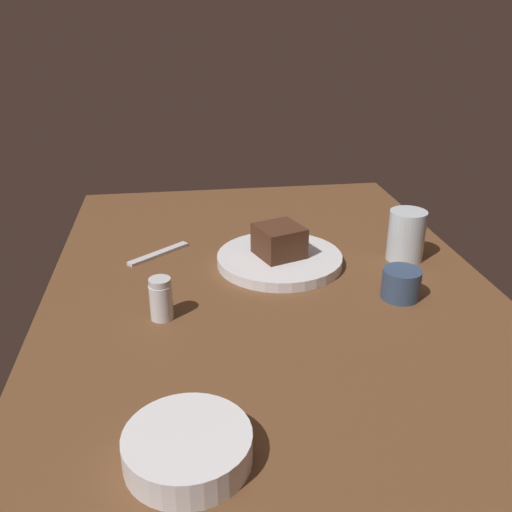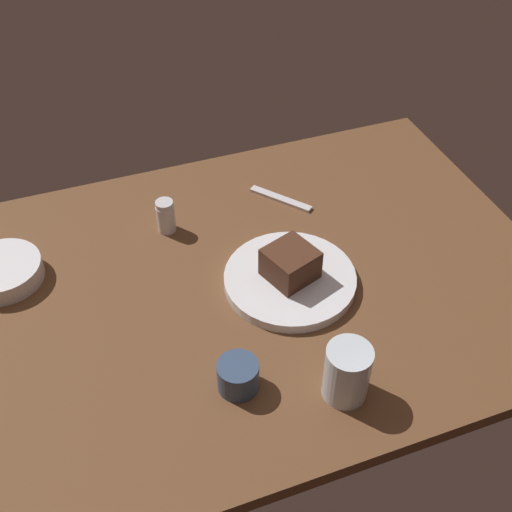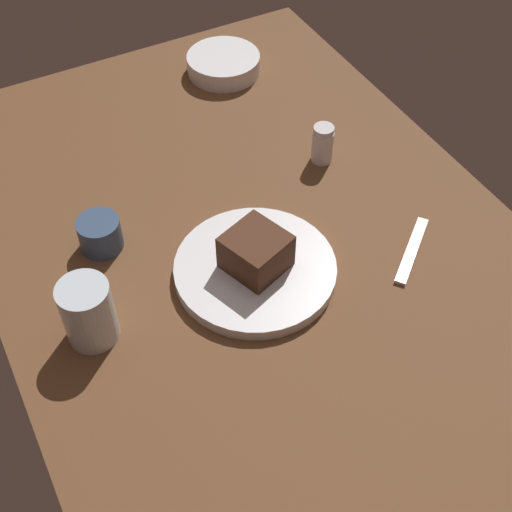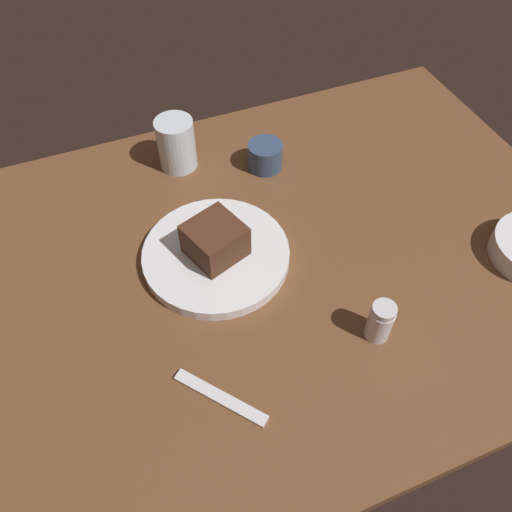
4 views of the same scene
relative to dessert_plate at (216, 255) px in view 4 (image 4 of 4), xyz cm
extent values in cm
cube|color=brown|center=(8.02, -3.31, -2.54)|extent=(120.00, 84.00, 3.00)
cylinder|color=silver|center=(0.00, 0.00, 0.00)|extent=(25.55, 25.55, 2.07)
cube|color=#472819|center=(0.02, -0.14, 4.15)|extent=(11.05, 10.96, 6.23)
cylinder|color=silver|center=(18.34, -23.61, 2.08)|extent=(3.90, 3.90, 6.22)
cylinder|color=silver|center=(18.34, -23.61, 5.79)|extent=(3.70, 3.70, 1.20)
cylinder|color=silver|center=(1.08, 26.27, 4.23)|extent=(7.56, 7.56, 10.53)
cylinder|color=#334766|center=(17.14, 19.13, 1.73)|extent=(6.98, 6.98, 5.53)
cube|color=silver|center=(-7.92, -24.60, -0.69)|extent=(10.82, 12.80, 0.70)
camera|label=1|loc=(102.30, -19.51, 48.01)|focal=39.31mm
camera|label=2|loc=(36.01, 79.10, 88.48)|focal=45.04mm
camera|label=3|loc=(-62.52, 33.43, 84.26)|focal=49.26mm
camera|label=4|loc=(-14.58, -54.81, 70.10)|focal=36.30mm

